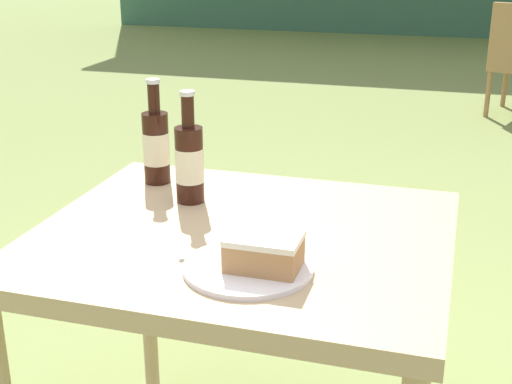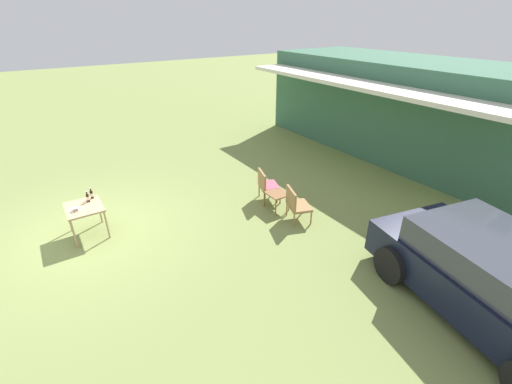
{
  "view_description": "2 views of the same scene",
  "coord_description": "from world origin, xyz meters",
  "px_view_note": "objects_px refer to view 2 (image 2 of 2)",
  "views": [
    {
      "loc": [
        0.41,
        -1.27,
        1.27
      ],
      "look_at": [
        0.0,
        0.1,
        0.75
      ],
      "focal_mm": 50.0,
      "sensor_mm": 36.0,
      "label": 1
    },
    {
      "loc": [
        7.25,
        -0.41,
        4.31
      ],
      "look_at": [
        1.78,
        3.2,
        0.9
      ],
      "focal_mm": 24.0,
      "sensor_mm": 36.0,
      "label": 2
    }
  ],
  "objects_px": {
    "cake_on_plate": "(75,209)",
    "cola_bottle_far": "(92,194)",
    "wicker_chair_plain": "(296,203)",
    "cola_bottle_near": "(88,198)",
    "patio_table": "(84,209)",
    "parked_car": "(496,280)",
    "wicker_chair_cushioned": "(267,185)",
    "garden_side_table": "(277,195)"
  },
  "relations": [
    {
      "from": "cake_on_plate",
      "to": "cola_bottle_far",
      "type": "relative_size",
      "value": 0.94
    },
    {
      "from": "wicker_chair_plain",
      "to": "cola_bottle_near",
      "type": "distance_m",
      "value": 4.58
    },
    {
      "from": "wicker_chair_plain",
      "to": "patio_table",
      "type": "distance_m",
      "value": 4.61
    },
    {
      "from": "parked_car",
      "to": "cola_bottle_near",
      "type": "height_order",
      "value": "parked_car"
    },
    {
      "from": "wicker_chair_cushioned",
      "to": "cola_bottle_far",
      "type": "height_order",
      "value": "cola_bottle_far"
    },
    {
      "from": "patio_table",
      "to": "cola_bottle_near",
      "type": "bearing_deg",
      "value": 140.95
    },
    {
      "from": "patio_table",
      "to": "cola_bottle_far",
      "type": "relative_size",
      "value": 3.31
    },
    {
      "from": "parked_car",
      "to": "garden_side_table",
      "type": "distance_m",
      "value": 4.63
    },
    {
      "from": "parked_car",
      "to": "cake_on_plate",
      "type": "height_order",
      "value": "parked_car"
    },
    {
      "from": "parked_car",
      "to": "cake_on_plate",
      "type": "bearing_deg",
      "value": -126.95
    },
    {
      "from": "patio_table",
      "to": "wicker_chair_cushioned",
      "type": "bearing_deg",
      "value": 78.21
    },
    {
      "from": "wicker_chair_cushioned",
      "to": "cola_bottle_near",
      "type": "bearing_deg",
      "value": 93.85
    },
    {
      "from": "parked_car",
      "to": "patio_table",
      "type": "distance_m",
      "value": 7.71
    },
    {
      "from": "wicker_chair_plain",
      "to": "cola_bottle_far",
      "type": "xyz_separation_m",
      "value": [
        -2.33,
        -3.9,
        0.34
      ]
    },
    {
      "from": "patio_table",
      "to": "cola_bottle_far",
      "type": "bearing_deg",
      "value": 141.14
    },
    {
      "from": "parked_car",
      "to": "cola_bottle_near",
      "type": "relative_size",
      "value": 16.82
    },
    {
      "from": "parked_car",
      "to": "garden_side_table",
      "type": "xyz_separation_m",
      "value": [
        -4.54,
        -0.86,
        -0.25
      ]
    },
    {
      "from": "cola_bottle_near",
      "to": "cola_bottle_far",
      "type": "height_order",
      "value": "same"
    },
    {
      "from": "wicker_chair_plain",
      "to": "cola_bottle_far",
      "type": "bearing_deg",
      "value": 78.99
    },
    {
      "from": "patio_table",
      "to": "cake_on_plate",
      "type": "xyz_separation_m",
      "value": [
        0.08,
        -0.17,
        0.1
      ]
    },
    {
      "from": "parked_car",
      "to": "wicker_chair_cushioned",
      "type": "distance_m",
      "value": 5.11
    },
    {
      "from": "garden_side_table",
      "to": "cake_on_plate",
      "type": "height_order",
      "value": "cake_on_plate"
    },
    {
      "from": "cola_bottle_near",
      "to": "wicker_chair_cushioned",
      "type": "bearing_deg",
      "value": 75.62
    },
    {
      "from": "wicker_chair_cushioned",
      "to": "wicker_chair_plain",
      "type": "relative_size",
      "value": 1.0
    },
    {
      "from": "wicker_chair_cushioned",
      "to": "cola_bottle_near",
      "type": "height_order",
      "value": "cola_bottle_near"
    },
    {
      "from": "wicker_chair_cushioned",
      "to": "cola_bottle_far",
      "type": "relative_size",
      "value": 3.24
    },
    {
      "from": "cake_on_plate",
      "to": "wicker_chair_plain",
      "type": "bearing_deg",
      "value": 65.53
    },
    {
      "from": "garden_side_table",
      "to": "cola_bottle_near",
      "type": "height_order",
      "value": "cola_bottle_near"
    },
    {
      "from": "parked_car",
      "to": "cola_bottle_far",
      "type": "height_order",
      "value": "parked_car"
    },
    {
      "from": "parked_car",
      "to": "cola_bottle_far",
      "type": "bearing_deg",
      "value": -130.95
    },
    {
      "from": "cola_bottle_far",
      "to": "wicker_chair_plain",
      "type": "bearing_deg",
      "value": 59.2
    },
    {
      "from": "parked_car",
      "to": "cola_bottle_far",
      "type": "xyz_separation_m",
      "value": [
        -6.2,
        -4.72,
        0.15
      ]
    },
    {
      "from": "wicker_chair_cushioned",
      "to": "wicker_chair_plain",
      "type": "distance_m",
      "value": 1.17
    },
    {
      "from": "patio_table",
      "to": "cake_on_plate",
      "type": "distance_m",
      "value": 0.21
    },
    {
      "from": "garden_side_table",
      "to": "cola_bottle_far",
      "type": "relative_size",
      "value": 2.12
    },
    {
      "from": "garden_side_table",
      "to": "cola_bottle_near",
      "type": "bearing_deg",
      "value": -111.11
    },
    {
      "from": "cake_on_plate",
      "to": "wicker_chair_cushioned",
      "type": "bearing_deg",
      "value": 79.68
    },
    {
      "from": "wicker_chair_cushioned",
      "to": "garden_side_table",
      "type": "relative_size",
      "value": 1.53
    },
    {
      "from": "wicker_chair_plain",
      "to": "garden_side_table",
      "type": "bearing_deg",
      "value": 23.77
    },
    {
      "from": "parked_car",
      "to": "patio_table",
      "type": "xyz_separation_m",
      "value": [
        -5.91,
        -4.95,
        -0.01
      ]
    },
    {
      "from": "wicker_chair_cushioned",
      "to": "patio_table",
      "type": "distance_m",
      "value": 4.25
    },
    {
      "from": "parked_car",
      "to": "cake_on_plate",
      "type": "relative_size",
      "value": 17.98
    }
  ]
}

